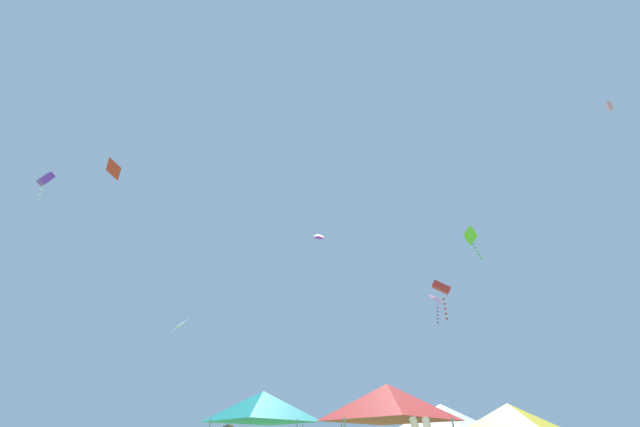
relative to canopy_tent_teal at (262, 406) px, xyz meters
The scene contains 12 objects.
canopy_tent_teal is the anchor object (origin of this frame).
canopy_tent_white 7.73m from the canopy_tent_teal, 15.24° to the left, with size 3.08×3.08×3.29m.
canopy_tent_yellow 8.80m from the canopy_tent_teal, 14.46° to the right, with size 2.71×2.71×2.90m.
canopy_tent_red 5.66m from the canopy_tent_teal, 38.96° to the right, with size 3.09×3.09×3.31m.
kite_lime_diamond 17.51m from the canopy_tent_teal, 25.49° to the left, with size 0.77×0.65×2.24m.
kite_white_diamond 22.03m from the canopy_tent_teal, 123.15° to the left, with size 1.50×1.47×1.17m.
kite_magenta_delta 15.84m from the canopy_tent_teal, 77.99° to the left, with size 0.95×0.74×0.75m.
kite_purple_box 16.63m from the canopy_tent_teal, behind, with size 0.58×0.68×1.98m.
kite_pink_delta 15.63m from the canopy_tent_teal, 41.19° to the left, with size 1.41×1.36×2.32m.
kite_pink_box 27.36m from the canopy_tent_teal, ahead, with size 0.35×0.44×0.61m.
kite_red_diamond 16.28m from the canopy_tent_teal, behind, with size 0.87×1.03×0.69m.
kite_red_box 20.56m from the canopy_tent_teal, 47.30° to the left, with size 1.58×1.00×3.24m.
Camera 1 is at (-0.57, -5.00, 1.61)m, focal length 20.04 mm.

